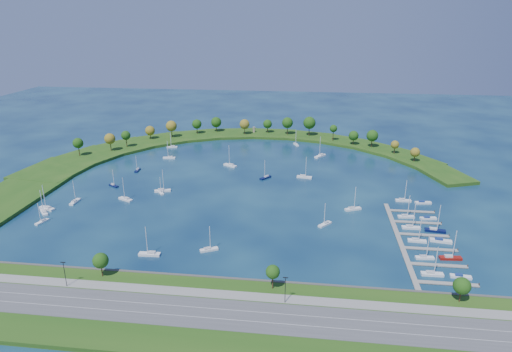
# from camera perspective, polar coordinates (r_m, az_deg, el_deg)

# --- Properties ---
(ground) EXTENTS (700.00, 700.00, 0.00)m
(ground) POSITION_cam_1_polar(r_m,az_deg,el_deg) (265.09, -1.21, -1.13)
(ground) COLOR #071B41
(ground) RESTS_ON ground
(south_shoreline) EXTENTS (420.00, 43.10, 11.60)m
(south_shoreline) POSITION_cam_1_polar(r_m,az_deg,el_deg) (158.15, -7.87, -16.82)
(south_shoreline) COLOR #214E15
(south_shoreline) RESTS_ON ground
(breakwater) EXTENTS (286.74, 247.64, 2.00)m
(breakwater) POSITION_cam_1_polar(r_m,az_deg,el_deg) (319.06, -8.21, 2.53)
(breakwater) COLOR #214E15
(breakwater) RESTS_ON ground
(breakwater_trees) EXTENTS (238.04, 89.20, 15.83)m
(breakwater_trees) POSITION_cam_1_polar(r_m,az_deg,el_deg) (352.09, -1.09, 6.02)
(breakwater_trees) COLOR #382314
(breakwater_trees) RESTS_ON breakwater
(harbor_tower) EXTENTS (2.60, 2.60, 4.55)m
(harbor_tower) POSITION_cam_1_polar(r_m,az_deg,el_deg) (377.40, -0.26, 5.97)
(harbor_tower) COLOR gray
(harbor_tower) RESTS_ON breakwater
(dock_system) EXTENTS (24.28, 82.00, 1.60)m
(dock_system) POSITION_cam_1_polar(r_m,az_deg,el_deg) (212.55, 19.86, -7.86)
(dock_system) COLOR gray
(dock_system) RESTS_ON ground
(moored_boat_0) EXTENTS (6.94, 7.89, 12.12)m
(moored_boat_0) POSITION_cam_1_polar(r_m,az_deg,el_deg) (275.02, 1.23, -0.14)
(moored_boat_0) COLOR #0A113F
(moored_boat_0) RESTS_ON ground
(moored_boat_1) EXTENTS (9.82, 7.52, 14.47)m
(moored_boat_1) POSITION_cam_1_polar(r_m,az_deg,el_deg) (297.43, -3.31, 1.41)
(moored_boat_1) COLOR white
(moored_boat_1) RESTS_ON ground
(moored_boat_2) EXTENTS (9.00, 6.05, 12.95)m
(moored_boat_2) POSITION_cam_1_polar(r_m,az_deg,el_deg) (252.94, -16.36, -2.81)
(moored_boat_2) COLOR white
(moored_boat_2) RESTS_ON ground
(moored_boat_3) EXTENTS (8.19, 3.67, 11.63)m
(moored_boat_3) POSITION_cam_1_polar(r_m,az_deg,el_deg) (345.90, -10.71, 3.74)
(moored_boat_3) COLOR white
(moored_boat_3) RESTS_ON ground
(moored_boat_4) EXTENTS (9.60, 3.88, 13.72)m
(moored_boat_4) POSITION_cam_1_polar(r_m,az_deg,el_deg) (277.41, 6.20, -0.06)
(moored_boat_4) COLOR white
(moored_boat_4) RESTS_ON ground
(moored_boat_5) EXTENTS (9.15, 2.91, 13.30)m
(moored_boat_5) POSITION_cam_1_polar(r_m,az_deg,el_deg) (194.69, -13.47, -9.63)
(moored_boat_5) COLOR white
(moored_boat_5) RESTS_ON ground
(moored_boat_6) EXTENTS (2.46, 7.32, 10.59)m
(moored_boat_6) POSITION_cam_1_polar(r_m,az_deg,el_deg) (298.48, -14.96, 0.79)
(moored_boat_6) COLOR #0A113F
(moored_boat_6) RESTS_ON ground
(moored_boat_7) EXTENTS (8.92, 5.82, 12.77)m
(moored_boat_7) POSITION_cam_1_polar(r_m,az_deg,el_deg) (236.32, 12.31, -4.07)
(moored_boat_7) COLOR white
(moored_boat_7) RESTS_ON ground
(moored_boat_8) EXTENTS (6.83, 7.48, 11.66)m
(moored_boat_8) POSITION_cam_1_polar(r_m,az_deg,el_deg) (217.37, 8.84, -6.04)
(moored_boat_8) COLOR white
(moored_boat_8) RESTS_ON ground
(moored_boat_9) EXTENTS (7.11, 5.40, 10.45)m
(moored_boat_9) POSITION_cam_1_polar(r_m,az_deg,el_deg) (275.38, -17.78, -1.11)
(moored_boat_9) COLOR #0A113F
(moored_boat_9) RESTS_ON ground
(moored_boat_10) EXTENTS (8.83, 3.26, 12.70)m
(moored_boat_10) POSITION_cam_1_polar(r_m,az_deg,el_deg) (319.31, -11.05, 2.36)
(moored_boat_10) COLOR white
(moored_boat_10) RESTS_ON ground
(moored_boat_11) EXTENTS (8.41, 10.01, 15.14)m
(moored_boat_11) POSITION_cam_1_polar(r_m,az_deg,el_deg) (320.49, 8.24, 2.61)
(moored_boat_11) COLOR white
(moored_boat_11) RESTS_ON ground
(moored_boat_12) EXTENTS (7.50, 7.96, 12.57)m
(moored_boat_12) POSITION_cam_1_polar(r_m,az_deg,el_deg) (251.56, -25.55, -4.15)
(moored_boat_12) COLOR white
(moored_boat_12) RESTS_ON ground
(moored_boat_13) EXTENTS (9.41, 5.09, 13.32)m
(moored_boat_13) POSITION_cam_1_polar(r_m,az_deg,el_deg) (260.03, -11.91, -1.78)
(moored_boat_13) COLOR white
(moored_boat_13) RESTS_ON ground
(moored_boat_14) EXTENTS (5.36, 6.47, 9.74)m
(moored_boat_14) POSITION_cam_1_polar(r_m,az_deg,el_deg) (257.92, -12.12, -2.01)
(moored_boat_14) COLOR white
(moored_boat_14) RESTS_ON ground
(moored_boat_15) EXTENTS (9.52, 5.43, 13.50)m
(moored_boat_15) POSITION_cam_1_polar(r_m,az_deg,el_deg) (255.76, -25.21, -3.71)
(moored_boat_15) COLOR white
(moored_boat_15) RESTS_ON ground
(moored_boat_16) EXTENTS (4.90, 8.39, 11.90)m
(moored_boat_16) POSITION_cam_1_polar(r_m,az_deg,el_deg) (347.88, 5.15, 4.10)
(moored_boat_16) COLOR white
(moored_boat_16) RESTS_ON ground
(moored_boat_17) EXTENTS (7.96, 5.46, 11.48)m
(moored_boat_17) POSITION_cam_1_polar(r_m,az_deg,el_deg) (194.07, -6.07, -9.26)
(moored_boat_17) COLOR white
(moored_boat_17) RESTS_ON ground
(moored_boat_18) EXTENTS (2.56, 8.45, 12.33)m
(moored_boat_18) POSITION_cam_1_polar(r_m,az_deg,el_deg) (258.82, -22.19, -3.00)
(moored_boat_18) COLOR white
(moored_boat_18) RESTS_ON ground
(moored_boat_19) EXTENTS (4.10, 7.42, 10.51)m
(moored_boat_19) POSITION_cam_1_polar(r_m,az_deg,el_deg) (241.06, -25.74, -5.22)
(moored_boat_19) COLOR white
(moored_boat_19) RESTS_ON ground
(docked_boat_0) EXTENTS (8.49, 2.54, 12.40)m
(docked_boat_0) POSITION_cam_1_polar(r_m,az_deg,el_deg) (189.24, 21.64, -11.51)
(docked_boat_0) COLOR white
(docked_boat_0) RESTS_ON ground
(docked_boat_1) EXTENTS (7.94, 2.83, 1.59)m
(docked_boat_1) POSITION_cam_1_polar(r_m,az_deg,el_deg) (192.05, 24.74, -11.61)
(docked_boat_1) COLOR white
(docked_boat_1) RESTS_ON ground
(docked_boat_2) EXTENTS (7.76, 2.76, 11.19)m
(docked_boat_2) POSITION_cam_1_polar(r_m,az_deg,el_deg) (199.75, 20.81, -9.67)
(docked_boat_2) COLOR white
(docked_boat_2) RESTS_ON ground
(docked_boat_3) EXTENTS (9.13, 3.17, 13.18)m
(docked_boat_3) POSITION_cam_1_polar(r_m,az_deg,el_deg) (203.37, 23.65, -9.51)
(docked_boat_3) COLOR maroon
(docked_boat_3) RESTS_ON ground
(docked_boat_4) EXTENTS (8.16, 2.76, 11.81)m
(docked_boat_4) POSITION_cam_1_polar(r_m,az_deg,el_deg) (212.46, 19.93, -7.72)
(docked_boat_4) COLOR white
(docked_boat_4) RESTS_ON ground
(docked_boat_5) EXTENTS (9.58, 3.99, 1.90)m
(docked_boat_5) POSITION_cam_1_polar(r_m,az_deg,el_deg) (216.17, 22.58, -7.65)
(docked_boat_5) COLOR white
(docked_boat_5) RESTS_ON ground
(docked_boat_6) EXTENTS (8.66, 2.66, 12.63)m
(docked_boat_6) POSITION_cam_1_polar(r_m,az_deg,el_deg) (223.90, 19.25, -6.17)
(docked_boat_6) COLOR white
(docked_boat_6) RESTS_ON ground
(docked_boat_7) EXTENTS (9.52, 3.81, 13.61)m
(docked_boat_7) POSITION_cam_1_polar(r_m,az_deg,el_deg) (224.79, 21.97, -6.42)
(docked_boat_7) COLOR #0A113F
(docked_boat_7) RESTS_ON ground
(docked_boat_8) EXTENTS (8.27, 2.90, 11.94)m
(docked_boat_8) POSITION_cam_1_polar(r_m,az_deg,el_deg) (234.85, 18.67, -4.87)
(docked_boat_8) COLOR white
(docked_boat_8) RESTS_ON ground
(docked_boat_9) EXTENTS (8.34, 3.52, 1.65)m
(docked_boat_9) POSITION_cam_1_polar(r_m,az_deg,el_deg) (236.76, 21.18, -5.06)
(docked_boat_9) COLOR white
(docked_boat_9) RESTS_ON ground
(docked_boat_10) EXTENTS (8.32, 2.43, 12.18)m
(docked_boat_10) POSITION_cam_1_polar(r_m,az_deg,el_deg) (254.21, 18.34, -2.92)
(docked_boat_10) COLOR white
(docked_boat_10) RESTS_ON ground
(docked_boat_11) EXTENTS (8.76, 3.46, 1.74)m
(docked_boat_11) POSITION_cam_1_polar(r_m,az_deg,el_deg) (254.92, 20.60, -3.20)
(docked_boat_11) COLOR white
(docked_boat_11) RESTS_ON ground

